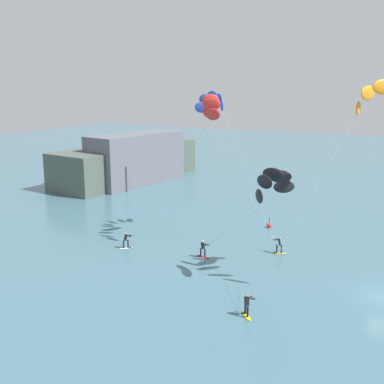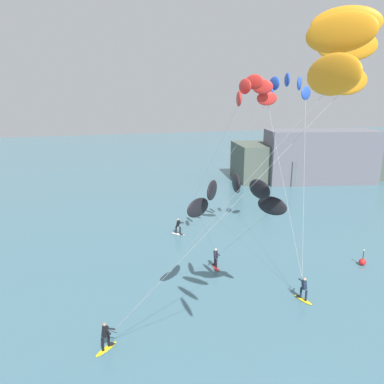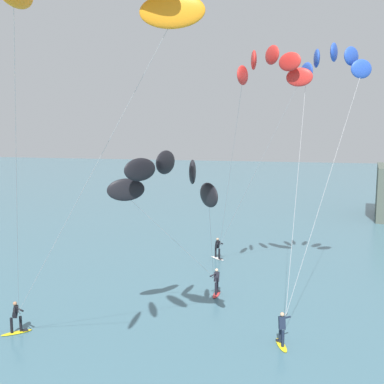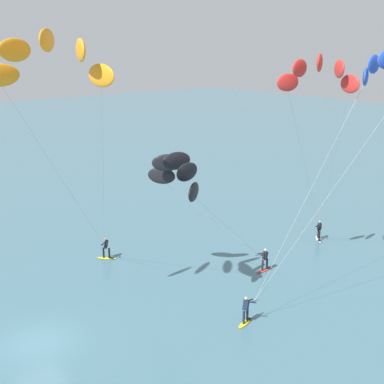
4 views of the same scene
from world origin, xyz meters
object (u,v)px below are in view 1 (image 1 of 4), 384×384
object	(u,v)px
kitesurfer_nearshore	(269,186)
marker_buoy	(269,225)
kitesurfer_far_out	(215,109)
kitesurfer_downwind	(207,113)
kitesurfer_mid_water	(379,106)

from	to	relation	value
kitesurfer_nearshore	marker_buoy	world-z (taller)	kitesurfer_nearshore
kitesurfer_nearshore	marker_buoy	bearing A→B (deg)	16.17
kitesurfer_far_out	marker_buoy	world-z (taller)	kitesurfer_far_out
marker_buoy	kitesurfer_downwind	bearing A→B (deg)	156.86
kitesurfer_nearshore	kitesurfer_far_out	bearing A→B (deg)	46.96
kitesurfer_mid_water	kitesurfer_downwind	size ratio (longest dim) A/B	1.08
kitesurfer_nearshore	kitesurfer_far_out	xyz separation A→B (m)	(7.71, 8.26, 5.70)
kitesurfer_far_out	marker_buoy	xyz separation A→B (m)	(5.32, -4.48, -13.16)
kitesurfer_nearshore	kitesurfer_downwind	size ratio (longest dim) A/B	0.62
kitesurfer_mid_water	kitesurfer_downwind	xyz separation A→B (m)	(4.18, 15.40, -1.15)
marker_buoy	kitesurfer_far_out	bearing A→B (deg)	139.88
kitesurfer_mid_water	kitesurfer_downwind	world-z (taller)	kitesurfer_mid_water
kitesurfer_mid_water	kitesurfer_far_out	bearing A→B (deg)	64.18
kitesurfer_nearshore	kitesurfer_downwind	distance (m)	10.22
kitesurfer_far_out	kitesurfer_nearshore	bearing A→B (deg)	-133.04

